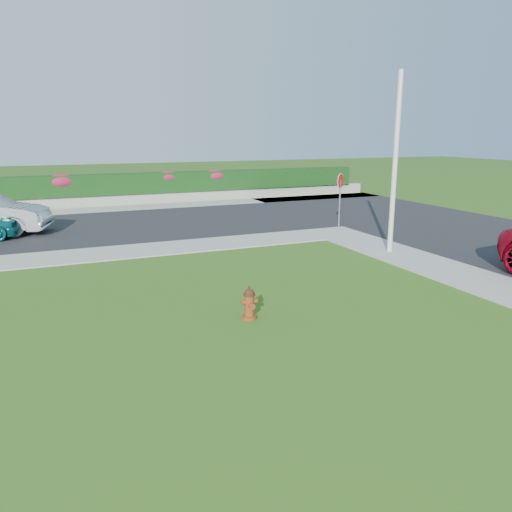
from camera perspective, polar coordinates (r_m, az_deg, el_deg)
name	(u,v)px	position (r m, az deg, el deg)	size (l,w,h in m)	color
ground	(270,353)	(9.15, 1.57, -11.04)	(120.00, 120.00, 0.00)	black
street_far	(5,234)	(21.91, -26.80, 2.30)	(26.00, 8.00, 0.04)	black
curb_corner	(335,233)	(19.95, 9.03, 2.62)	(2.00, 2.00, 0.04)	gray
sidewalk_beyond	(97,210)	(26.91, -17.74, 5.03)	(34.00, 2.00, 0.04)	gray
retaining_wall	(93,201)	(28.36, -18.10, 5.99)	(34.00, 0.40, 0.60)	gray
hedge	(92,185)	(28.36, -18.25, 7.72)	(32.00, 0.90, 1.10)	black
fire_hydrant	(249,304)	(10.60, -0.76, -5.47)	(0.36, 0.34, 0.72)	#55260D
utility_pole	(395,165)	(16.76, 15.61, 10.02)	(0.16, 0.16, 5.75)	silver
stop_sign	(340,188)	(20.41, 9.60, 7.62)	(0.53, 0.38, 2.31)	slate
flower_clump_d	(61,181)	(28.15, -21.35, 7.95)	(1.47, 0.95, 0.74)	#A41C44
flower_clump_e	(167,177)	(28.89, -10.08, 8.89)	(1.25, 0.81, 0.63)	#A41C44
flower_clump_f	(215,176)	(29.67, -4.69, 9.15)	(1.34, 0.86, 0.67)	#A41C44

